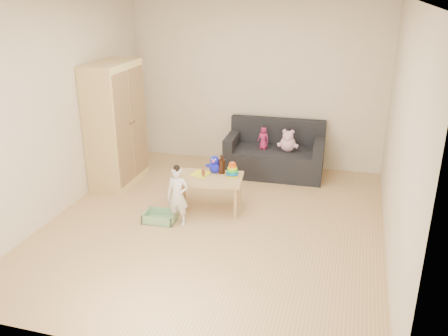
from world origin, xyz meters
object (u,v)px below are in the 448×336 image
(play_table, at_px, (209,193))
(toddler, at_px, (178,196))
(wardrobe, at_px, (116,124))
(sofa, at_px, (274,162))

(play_table, bearing_deg, toddler, -116.75)
(wardrobe, xyz_separation_m, toddler, (1.32, -1.02, -0.51))
(wardrobe, bearing_deg, play_table, -19.37)
(play_table, bearing_deg, wardrobe, 160.63)
(sofa, height_order, play_table, play_table)
(sofa, xyz_separation_m, play_table, (-0.61, -1.43, 0.02))
(play_table, height_order, toddler, toddler)
(wardrobe, relative_size, play_table, 2.04)
(wardrobe, distance_m, sofa, 2.43)
(wardrobe, height_order, sofa, wardrobe)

